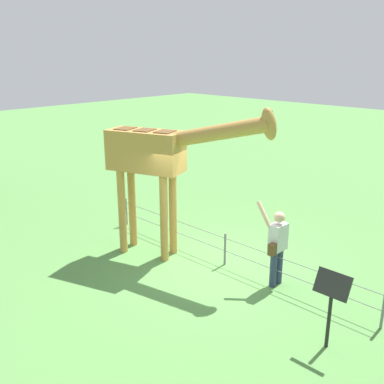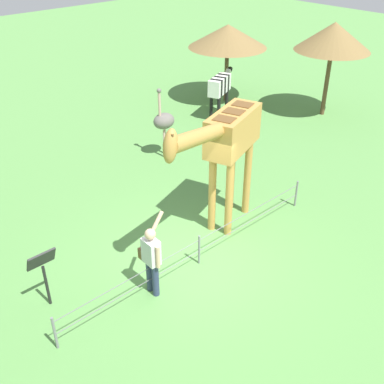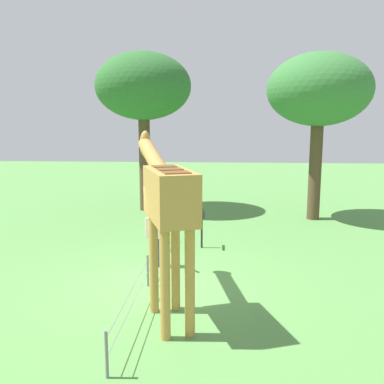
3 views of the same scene
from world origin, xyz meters
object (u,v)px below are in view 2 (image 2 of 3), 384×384
(giraffe, at_px, (227,141))
(info_sign, at_px, (43,267))
(ostrich, at_px, (164,121))
(zebra, at_px, (220,87))
(shade_hut_far, at_px, (334,37))
(shade_hut_near, at_px, (228,36))
(visitor, at_px, (151,257))

(giraffe, bearing_deg, info_sign, -5.95)
(giraffe, xyz_separation_m, ostrich, (-1.41, -3.99, -1.15))
(zebra, xyz_separation_m, shade_hut_far, (-3.10, 2.49, 1.74))
(zebra, bearing_deg, shade_hut_near, -143.21)
(info_sign, bearing_deg, ostrich, -149.17)
(giraffe, xyz_separation_m, shade_hut_near, (-6.49, -6.21, 0.25))
(visitor, height_order, zebra, visitor)
(ostrich, bearing_deg, shade_hut_near, -156.40)
(shade_hut_near, xyz_separation_m, shade_hut_far, (-1.64, 3.58, 0.33))
(zebra, xyz_separation_m, shade_hut_near, (-1.45, -1.09, 1.41))
(giraffe, height_order, ostrich, giraffe)
(ostrich, bearing_deg, zebra, -162.67)
(shade_hut_near, bearing_deg, shade_hut_far, 114.62)
(shade_hut_far, bearing_deg, visitor, 16.79)
(zebra, relative_size, info_sign, 1.35)
(giraffe, distance_m, shade_hut_far, 8.56)
(giraffe, bearing_deg, ostrich, -109.47)
(zebra, relative_size, ostrich, 0.79)
(visitor, bearing_deg, zebra, -143.41)
(visitor, relative_size, ostrich, 0.78)
(info_sign, bearing_deg, zebra, -153.96)
(giraffe, bearing_deg, shade_hut_far, -162.09)
(shade_hut_far, bearing_deg, shade_hut_near, -65.38)
(ostrich, relative_size, shade_hut_near, 0.73)
(shade_hut_near, bearing_deg, ostrich, 23.60)
(zebra, bearing_deg, info_sign, 26.04)
(giraffe, height_order, shade_hut_near, giraffe)
(zebra, bearing_deg, shade_hut_far, 141.14)
(zebra, distance_m, ostrich, 3.79)
(visitor, bearing_deg, giraffe, -166.57)
(zebra, xyz_separation_m, ostrich, (3.62, 1.13, 0.01))
(zebra, height_order, info_sign, zebra)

